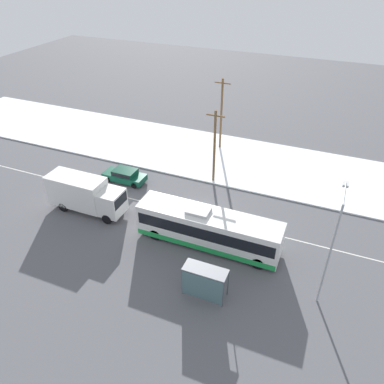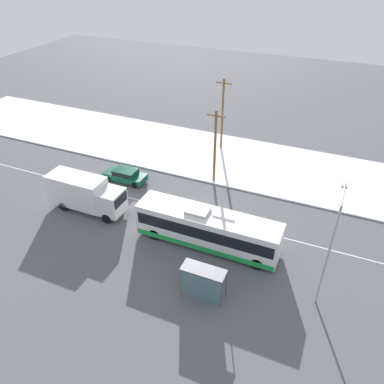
{
  "view_description": "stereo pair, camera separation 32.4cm",
  "coord_description": "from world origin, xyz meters",
  "px_view_note": "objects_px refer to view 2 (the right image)",
  "views": [
    {
      "loc": [
        9.56,
        -24.93,
        20.5
      ],
      "look_at": [
        -1.37,
        1.37,
        1.4
      ],
      "focal_mm": 35.0,
      "sensor_mm": 36.0,
      "label": 1
    },
    {
      "loc": [
        9.86,
        -24.81,
        20.5
      ],
      "look_at": [
        -1.37,
        1.37,
        1.4
      ],
      "focal_mm": 35.0,
      "sensor_mm": 36.0,
      "label": 2
    }
  ],
  "objects_px": {
    "box_truck": "(85,193)",
    "pedestrian_at_stop": "(206,270)",
    "bus_shelter": "(202,280)",
    "utility_pole_roadside": "(215,146)",
    "city_bus": "(208,229)",
    "streetlamp": "(332,240)",
    "utility_pole_snowlot": "(222,114)",
    "sedan_car": "(125,175)"
  },
  "relations": [
    {
      "from": "box_truck",
      "to": "pedestrian_at_stop",
      "type": "xyz_separation_m",
      "value": [
        13.21,
        -3.88,
        -0.76
      ]
    },
    {
      "from": "bus_shelter",
      "to": "utility_pole_roadside",
      "type": "xyz_separation_m",
      "value": [
        -4.52,
        14.51,
        2.32
      ]
    },
    {
      "from": "city_bus",
      "to": "bus_shelter",
      "type": "distance_m",
      "value": 5.53
    },
    {
      "from": "streetlamp",
      "to": "utility_pole_snowlot",
      "type": "height_order",
      "value": "utility_pole_snowlot"
    },
    {
      "from": "box_truck",
      "to": "bus_shelter",
      "type": "bearing_deg",
      "value": -21.88
    },
    {
      "from": "pedestrian_at_stop",
      "to": "utility_pole_roadside",
      "type": "bearing_deg",
      "value": 108.04
    },
    {
      "from": "box_truck",
      "to": "sedan_car",
      "type": "distance_m",
      "value": 5.71
    },
    {
      "from": "pedestrian_at_stop",
      "to": "bus_shelter",
      "type": "xyz_separation_m",
      "value": [
        0.29,
        -1.55,
        0.65
      ]
    },
    {
      "from": "sedan_car",
      "to": "utility_pole_roadside",
      "type": "relative_size",
      "value": 0.57
    },
    {
      "from": "box_truck",
      "to": "streetlamp",
      "type": "xyz_separation_m",
      "value": [
        20.82,
        -2.16,
        3.34
      ]
    },
    {
      "from": "city_bus",
      "to": "utility_pole_roadside",
      "type": "xyz_separation_m",
      "value": [
        -2.87,
        9.23,
        2.42
      ]
    },
    {
      "from": "pedestrian_at_stop",
      "to": "utility_pole_snowlot",
      "type": "bearing_deg",
      "value": 106.58
    },
    {
      "from": "city_bus",
      "to": "pedestrian_at_stop",
      "type": "height_order",
      "value": "city_bus"
    },
    {
      "from": "pedestrian_at_stop",
      "to": "bus_shelter",
      "type": "height_order",
      "value": "bus_shelter"
    },
    {
      "from": "box_truck",
      "to": "utility_pole_roadside",
      "type": "bearing_deg",
      "value": 45.31
    },
    {
      "from": "box_truck",
      "to": "pedestrian_at_stop",
      "type": "relative_size",
      "value": 4.29
    },
    {
      "from": "sedan_car",
      "to": "utility_pole_roadside",
      "type": "height_order",
      "value": "utility_pole_roadside"
    },
    {
      "from": "streetlamp",
      "to": "utility_pole_roadside",
      "type": "relative_size",
      "value": 1.07
    },
    {
      "from": "utility_pole_roadside",
      "to": "utility_pole_snowlot",
      "type": "xyz_separation_m",
      "value": [
        -1.81,
        7.31,
        0.34
      ]
    },
    {
      "from": "city_bus",
      "to": "pedestrian_at_stop",
      "type": "bearing_deg",
      "value": -70.14
    },
    {
      "from": "sedan_car",
      "to": "bus_shelter",
      "type": "bearing_deg",
      "value": 139.45
    },
    {
      "from": "city_bus",
      "to": "pedestrian_at_stop",
      "type": "distance_m",
      "value": 4.01
    },
    {
      "from": "sedan_car",
      "to": "utility_pole_snowlot",
      "type": "distance_m",
      "value": 13.14
    },
    {
      "from": "sedan_car",
      "to": "bus_shelter",
      "type": "distance_m",
      "value": 16.95
    },
    {
      "from": "bus_shelter",
      "to": "utility_pole_snowlot",
      "type": "relative_size",
      "value": 0.36
    },
    {
      "from": "city_bus",
      "to": "sedan_car",
      "type": "bearing_deg",
      "value": 152.97
    },
    {
      "from": "bus_shelter",
      "to": "utility_pole_roadside",
      "type": "height_order",
      "value": "utility_pole_roadside"
    },
    {
      "from": "box_truck",
      "to": "bus_shelter",
      "type": "distance_m",
      "value": 14.56
    },
    {
      "from": "city_bus",
      "to": "box_truck",
      "type": "distance_m",
      "value": 11.87
    },
    {
      "from": "city_bus",
      "to": "box_truck",
      "type": "xyz_separation_m",
      "value": [
        -11.86,
        0.14,
        0.21
      ]
    },
    {
      "from": "box_truck",
      "to": "sedan_car",
      "type": "bearing_deg",
      "value": 83.36
    },
    {
      "from": "sedan_car",
      "to": "utility_pole_snowlot",
      "type": "relative_size",
      "value": 0.53
    },
    {
      "from": "streetlamp",
      "to": "utility_pole_snowlot",
      "type": "distance_m",
      "value": 23.04
    },
    {
      "from": "box_truck",
      "to": "bus_shelter",
      "type": "height_order",
      "value": "box_truck"
    },
    {
      "from": "city_bus",
      "to": "utility_pole_roadside",
      "type": "distance_m",
      "value": 9.97
    },
    {
      "from": "bus_shelter",
      "to": "streetlamp",
      "type": "bearing_deg",
      "value": 24.06
    },
    {
      "from": "sedan_car",
      "to": "utility_pole_snowlot",
      "type": "xyz_separation_m",
      "value": [
        6.53,
        10.82,
        3.6
      ]
    },
    {
      "from": "streetlamp",
      "to": "utility_pole_roadside",
      "type": "height_order",
      "value": "streetlamp"
    },
    {
      "from": "box_truck",
      "to": "utility_pole_roadside",
      "type": "height_order",
      "value": "utility_pole_roadside"
    },
    {
      "from": "bus_shelter",
      "to": "utility_pole_roadside",
      "type": "relative_size",
      "value": 0.4
    },
    {
      "from": "pedestrian_at_stop",
      "to": "utility_pole_snowlot",
      "type": "distance_m",
      "value": 21.41
    },
    {
      "from": "utility_pole_snowlot",
      "to": "streetlamp",
      "type": "bearing_deg",
      "value": -53.66
    }
  ]
}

